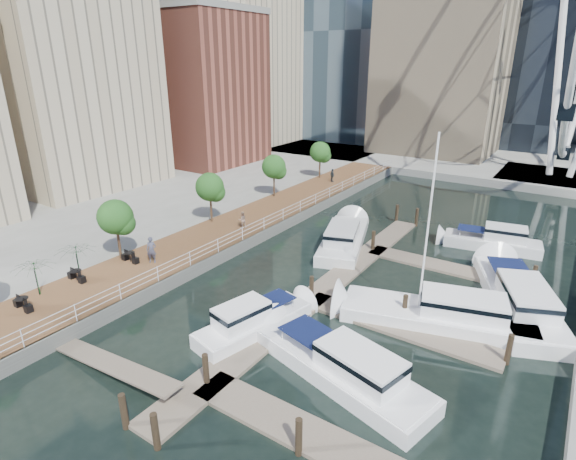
% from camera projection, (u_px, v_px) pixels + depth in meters
% --- Properties ---
extents(ground, '(520.00, 520.00, 0.00)m').
position_uv_depth(ground, '(193.00, 345.00, 25.28)').
color(ground, black).
rests_on(ground, ground).
extents(boardwalk, '(6.00, 60.00, 1.00)m').
position_uv_depth(boardwalk, '(239.00, 228.00, 41.45)').
color(boardwalk, brown).
rests_on(boardwalk, ground).
extents(seawall, '(0.25, 60.00, 1.00)m').
position_uv_depth(seawall, '(265.00, 235.00, 39.89)').
color(seawall, '#595954').
rests_on(seawall, ground).
extents(land_inland, '(48.00, 90.00, 1.00)m').
position_uv_depth(land_inland, '(70.00, 186.00, 55.47)').
color(land_inland, gray).
rests_on(land_inland, ground).
extents(land_far, '(200.00, 114.00, 1.00)m').
position_uv_depth(land_far, '(508.00, 127.00, 104.42)').
color(land_far, gray).
rests_on(land_far, ground).
extents(pier, '(14.00, 12.00, 1.00)m').
position_uv_depth(pier, '(558.00, 180.00, 58.27)').
color(pier, gray).
rests_on(pier, ground).
extents(railing, '(0.10, 60.00, 1.05)m').
position_uv_depth(railing, '(264.00, 224.00, 39.58)').
color(railing, white).
rests_on(railing, boardwalk).
extents(floating_docks, '(16.00, 34.00, 2.60)m').
position_uv_depth(floating_docks, '(394.00, 303.00, 28.73)').
color(floating_docks, '#6D6051').
rests_on(floating_docks, ground).
extents(midrise_condos, '(19.00, 67.00, 28.00)m').
position_uv_depth(midrise_condos, '(148.00, 73.00, 58.82)').
color(midrise_condos, '#BCAD8E').
rests_on(midrise_condos, ground).
extents(street_trees, '(2.60, 42.60, 4.60)m').
position_uv_depth(street_trees, '(210.00, 187.00, 40.57)').
color(street_trees, '#3F2B1C').
rests_on(street_trees, ground).
extents(cafe_tables, '(2.50, 13.70, 0.74)m').
position_uv_depth(cafe_tables, '(51.00, 289.00, 28.64)').
color(cafe_tables, black).
rests_on(cafe_tables, ground).
extents(yacht_foreground, '(11.33, 5.63, 2.15)m').
position_uv_depth(yacht_foreground, '(340.00, 377.00, 22.73)').
color(yacht_foreground, white).
rests_on(yacht_foreground, ground).
extents(pedestrian_near, '(0.86, 0.80, 1.98)m').
position_uv_depth(pedestrian_near, '(151.00, 250.00, 32.94)').
color(pedestrian_near, '#44465B').
rests_on(pedestrian_near, boardwalk).
extents(pedestrian_mid, '(0.86, 0.92, 1.50)m').
position_uv_depth(pedestrian_mid, '(242.00, 220.00, 39.92)').
color(pedestrian_mid, gray).
rests_on(pedestrian_mid, boardwalk).
extents(pedestrian_far, '(1.00, 0.87, 1.62)m').
position_uv_depth(pedestrian_far, '(332.00, 175.00, 55.08)').
color(pedestrian_far, '#363E44').
rests_on(pedestrian_far, boardwalk).
extents(moored_yachts, '(21.43, 37.30, 11.50)m').
position_uv_depth(moored_yachts, '(420.00, 314.00, 28.34)').
color(moored_yachts, white).
rests_on(moored_yachts, ground).
extents(cafe_seating, '(3.75, 10.60, 2.42)m').
position_uv_depth(cafe_seating, '(37.00, 279.00, 28.16)').
color(cafe_seating, '#0F391A').
rests_on(cafe_seating, ground).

